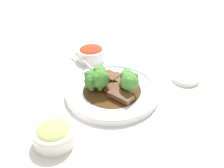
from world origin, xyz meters
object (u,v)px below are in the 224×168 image
broccoli_floret_2 (130,81)px  beef_strip_0 (121,96)px  beef_strip_3 (115,87)px  side_bowl_appetizer (54,134)px  broccoli_floret_0 (91,77)px  main_plate (112,91)px  sauce_dish (185,78)px  serving_spoon (97,72)px  beef_strip_1 (120,79)px  beef_strip_2 (110,76)px  side_bowl_kimchi (91,53)px  broccoli_floret_4 (100,80)px  broccoli_floret_1 (127,76)px  broccoli_floret_3 (100,72)px  broccoli_floret_5 (91,82)px

broccoli_floret_2 → beef_strip_0: bearing=43.9°
beef_strip_3 → side_bowl_appetizer: 0.22m
broccoli_floret_0 → main_plate: bearing=161.2°
side_bowl_appetizer → sauce_dish: bearing=-149.3°
serving_spoon → sauce_dish: bearing=175.2°
beef_strip_1 → sauce_dish: bearing=-176.0°
beef_strip_1 → broccoli_floret_2: broccoli_floret_2 is taller
beef_strip_2 → side_bowl_kimchi: 0.16m
beef_strip_0 → broccoli_floret_4: size_ratio=1.23×
side_bowl_appetizer → beef_strip_2: bearing=-122.5°
main_plate → side_bowl_kimchi: (0.05, -0.20, 0.01)m
beef_strip_1 → broccoli_floret_1: bearing=120.8°
beef_strip_3 → sauce_dish: beef_strip_3 is taller
broccoli_floret_2 → sauce_dish: bearing=-158.3°
broccoli_floret_4 → beef_strip_2: bearing=-116.5°
beef_strip_2 → broccoli_floret_4: bearing=63.5°
serving_spoon → beef_strip_3: bearing=123.0°
beef_strip_1 → beef_strip_2: beef_strip_2 is taller
main_plate → broccoli_floret_0: broccoli_floret_0 is taller
broccoli_floret_3 → sauce_dish: (-0.25, -0.02, -0.04)m
broccoli_floret_0 → broccoli_floret_1: size_ratio=0.93×
broccoli_floret_0 → side_bowl_appetizer: broccoli_floret_0 is taller
beef_strip_1 → side_bowl_kimchi: (0.08, -0.16, -0.00)m
broccoli_floret_0 → sauce_dish: size_ratio=0.56×
broccoli_floret_3 → broccoli_floret_0: bearing=33.7°
beef_strip_2 → serving_spoon: 0.04m
broccoli_floret_3 → broccoli_floret_5: (0.02, 0.04, -0.00)m
broccoli_floret_3 → sauce_dish: bearing=-176.1°
beef_strip_0 → broccoli_floret_4: broccoli_floret_4 is taller
beef_strip_0 → broccoli_floret_3: broccoli_floret_3 is taller
beef_strip_1 → broccoli_floret_0: bearing=14.0°
sauce_dish → broccoli_floret_3: bearing=3.9°
serving_spoon → side_bowl_kimchi: side_bowl_kimchi is taller
beef_strip_0 → beef_strip_1: (-0.01, -0.08, -0.00)m
broccoli_floret_1 → beef_strip_3: bearing=19.8°
broccoli_floret_2 → side_bowl_appetizer: size_ratio=0.61×
broccoli_floret_1 → side_bowl_appetizer: size_ratio=0.53×
broccoli_floret_0 → broccoli_floret_2: (-0.10, 0.04, 0.00)m
sauce_dish → broccoli_floret_0: bearing=7.0°
beef_strip_1 → broccoli_floret_2: size_ratio=1.14×
broccoli_floret_5 → sauce_dish: broccoli_floret_5 is taller
beef_strip_0 → beef_strip_1: beef_strip_0 is taller
broccoli_floret_0 → broccoli_floret_4: broccoli_floret_4 is taller
broccoli_floret_1 → serving_spoon: size_ratio=0.24×
broccoli_floret_0 → side_bowl_kimchi: broccoli_floret_0 is taller
main_plate → broccoli_floret_3: 0.06m
beef_strip_3 → side_bowl_appetizer: size_ratio=0.73×
broccoli_floret_1 → serving_spoon: broccoli_floret_1 is taller
broccoli_floret_5 → serving_spoon: size_ratio=0.22×
beef_strip_0 → broccoli_floret_5: broccoli_floret_5 is taller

